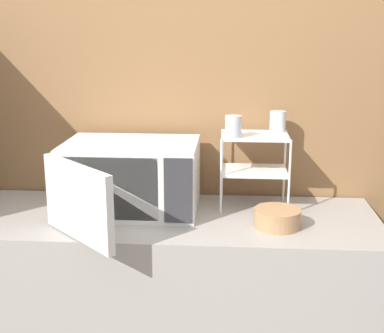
# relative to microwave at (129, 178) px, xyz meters

# --- Properties ---
(wall_back) EXTENTS (8.00, 0.06, 2.60)m
(wall_back) POSITION_rel_microwave_xyz_m (0.19, 0.30, 0.23)
(wall_back) COLOR olive
(wall_back) RESTS_ON ground_plane
(counter) EXTENTS (1.76, 0.63, 0.92)m
(counter) POSITION_rel_microwave_xyz_m (0.19, -0.05, -0.61)
(counter) COLOR #9E9993
(counter) RESTS_ON ground_plane
(microwave) EXTENTS (0.59, 0.72, 0.30)m
(microwave) POSITION_rel_microwave_xyz_m (0.00, 0.00, 0.00)
(microwave) COLOR silver
(microwave) RESTS_ON counter
(dish_rack) EXTENTS (0.30, 0.23, 0.33)m
(dish_rack) POSITION_rel_microwave_xyz_m (0.54, 0.11, 0.09)
(dish_rack) COLOR white
(dish_rack) RESTS_ON counter
(glass_front_left) EXTENTS (0.07, 0.07, 0.09)m
(glass_front_left) POSITION_rel_microwave_xyz_m (0.44, 0.04, 0.22)
(glass_front_left) COLOR silver
(glass_front_left) RESTS_ON dish_rack
(glass_back_right) EXTENTS (0.07, 0.07, 0.09)m
(glass_back_right) POSITION_rel_microwave_xyz_m (0.64, 0.18, 0.22)
(glass_back_right) COLOR silver
(glass_back_right) RESTS_ON dish_rack
(bowl) EXTENTS (0.19, 0.19, 0.07)m
(bowl) POSITION_rel_microwave_xyz_m (0.63, -0.15, -0.12)
(bowl) COLOR #AD7F56
(bowl) RESTS_ON counter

